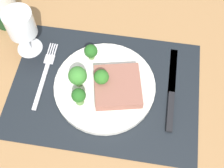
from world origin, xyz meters
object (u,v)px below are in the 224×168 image
object	(u,v)px
plate	(105,86)
fork	(45,74)
steak	(118,86)
wine_glass	(21,26)
knife	(171,95)

from	to	relation	value
plate	fork	bearing A→B (deg)	174.72
plate	fork	size ratio (longest dim) A/B	1.27
steak	wine_glass	world-z (taller)	wine_glass
fork	knife	world-z (taller)	knife
knife	wine_glass	xyz separation A→B (cm)	(-37.58, 8.20, 8.54)
plate	wine_glass	world-z (taller)	wine_glass
plate	steak	size ratio (longest dim) A/B	2.21
knife	wine_glass	world-z (taller)	wine_glass
fork	wine_glass	size ratio (longest dim) A/B	1.45
fork	knife	size ratio (longest dim) A/B	0.83
knife	wine_glass	distance (cm)	39.40
plate	knife	size ratio (longest dim) A/B	1.06
plate	fork	xyz separation A→B (cm)	(-15.37, 1.42, -0.55)
plate	knife	world-z (taller)	plate
wine_glass	steak	bearing A→B (deg)	-20.64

